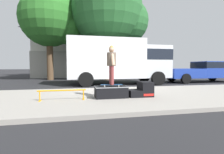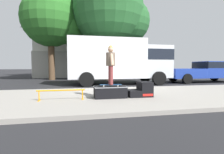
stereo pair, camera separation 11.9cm
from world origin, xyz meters
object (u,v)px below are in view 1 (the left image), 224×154
at_px(skateboard, 111,85).
at_px(box_truck, 119,60).
at_px(skate_box, 111,91).
at_px(street_tree_neighbour, 53,20).
at_px(grind_rail, 62,92).
at_px(kicker_ramp, 142,90).
at_px(street_tree_main, 111,13).
at_px(skater_kid, 111,62).
at_px(pickup_truck_blue, 203,71).

relative_size(skateboard, box_truck, 0.12).
xyz_separation_m(skate_box, street_tree_neighbour, (-3.09, 10.54, 5.06)).
bearing_deg(grind_rail, kicker_ramp, 2.79).
xyz_separation_m(skate_box, street_tree_main, (2.02, 9.50, 5.63)).
bearing_deg(skateboard, grind_rail, -176.95).
xyz_separation_m(kicker_ramp, street_tree_main, (0.84, 9.50, 5.62)).
xyz_separation_m(skater_kid, street_tree_neighbour, (-3.11, 10.58, 3.99)).
bearing_deg(street_tree_neighbour, pickup_truck_blue, -22.20).
relative_size(skater_kid, street_tree_main, 0.15).
relative_size(skate_box, skateboard, 1.44).
distance_m(skate_box, grind_rail, 1.69).
bearing_deg(kicker_ramp, skater_kid, -177.59).
xyz_separation_m(box_truck, street_tree_neighbour, (-4.87, 4.95, 3.69)).
relative_size(skate_box, kicker_ramp, 1.30).
bearing_deg(street_tree_main, skate_box, -102.01).
height_order(kicker_ramp, pickup_truck_blue, pickup_truck_blue).
height_order(skateboard, skater_kid, skater_kid).
bearing_deg(grind_rail, skate_box, 4.76).
bearing_deg(pickup_truck_blue, box_truck, -178.48).
bearing_deg(skate_box, box_truck, 72.39).
height_order(box_truck, street_tree_neighbour, street_tree_neighbour).
bearing_deg(skate_box, skateboard, -74.87).
height_order(grind_rail, skater_kid, skater_kid).
xyz_separation_m(kicker_ramp, grind_rail, (-2.86, -0.14, 0.04)).
relative_size(pickup_truck_blue, street_tree_main, 0.61).
relative_size(kicker_ramp, grind_rail, 0.57).
relative_size(skate_box, street_tree_neighbour, 0.14).
relative_size(kicker_ramp, skateboard, 1.10).
height_order(grind_rail, box_truck, box_truck).
xyz_separation_m(skate_box, skater_kid, (0.01, -0.05, 1.07)).
relative_size(skateboard, skater_kid, 0.58).
distance_m(pickup_truck_blue, street_tree_neighbour, 13.39).
bearing_deg(pickup_truck_blue, kicker_ramp, -142.05).
relative_size(grind_rail, pickup_truck_blue, 0.27).
height_order(skate_box, pickup_truck_blue, pickup_truck_blue).
xyz_separation_m(skate_box, kicker_ramp, (1.18, -0.00, 0.01)).
bearing_deg(kicker_ramp, skate_box, 179.98).
xyz_separation_m(pickup_truck_blue, street_tree_neighbour, (-11.67, 4.77, 4.50)).
relative_size(skateboard, pickup_truck_blue, 0.14).
height_order(grind_rail, pickup_truck_blue, pickup_truck_blue).
xyz_separation_m(street_tree_main, street_tree_neighbour, (-5.12, 1.04, -0.58)).
bearing_deg(skater_kid, skateboard, -99.46).
bearing_deg(pickup_truck_blue, street_tree_main, 150.38).
distance_m(skate_box, street_tree_main, 11.23).
distance_m(kicker_ramp, grind_rail, 2.87).
xyz_separation_m(skate_box, grind_rail, (-1.68, -0.14, 0.04)).
xyz_separation_m(skateboard, box_truck, (1.76, 5.64, 1.12)).
distance_m(kicker_ramp, street_tree_main, 11.07).
relative_size(street_tree_main, street_tree_neighbour, 1.15).
bearing_deg(street_tree_neighbour, kicker_ramp, -67.91).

